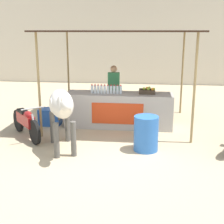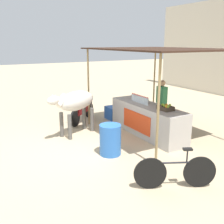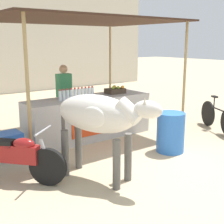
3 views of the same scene
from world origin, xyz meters
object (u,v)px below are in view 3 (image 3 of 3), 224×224
object	(u,v)px
stall_counter	(90,118)
cooler_box	(5,145)
bicycle_leaning	(218,117)
vendor_behind_counter	(64,98)
fruit_crate	(115,90)
water_barrel	(171,132)
cow	(99,117)
motorcycle_parked	(13,156)

from	to	relation	value
stall_counter	cooler_box	world-z (taller)	stall_counter
cooler_box	bicycle_leaning	size ratio (longest dim) A/B	0.40
vendor_behind_counter	fruit_crate	bearing A→B (deg)	-34.61
stall_counter	water_barrel	distance (m)	1.94
vendor_behind_counter	water_barrel	bearing A→B (deg)	-67.85
cow	vendor_behind_counter	bearing A→B (deg)	72.41
fruit_crate	motorcycle_parked	size ratio (longest dim) A/B	0.31
cow	motorcycle_parked	bearing A→B (deg)	148.07
stall_counter	cooler_box	size ratio (longest dim) A/B	5.00
fruit_crate	water_barrel	size ratio (longest dim) A/B	0.55
vendor_behind_counter	stall_counter	bearing A→B (deg)	-72.94
fruit_crate	bicycle_leaning	distance (m)	2.64
cooler_box	cow	world-z (taller)	cow
cow	fruit_crate	bearing A→B (deg)	46.99
cooler_box	motorcycle_parked	bearing A→B (deg)	-102.45
vendor_behind_counter	bicycle_leaning	distance (m)	3.82
stall_counter	bicycle_leaning	distance (m)	3.20
cooler_box	bicycle_leaning	xyz separation A→B (m)	(4.85, -1.34, 0.11)
stall_counter	cow	distance (m)	2.32
fruit_crate	cow	world-z (taller)	cow
stall_counter	motorcycle_parked	distance (m)	2.57
motorcycle_parked	bicycle_leaning	world-z (taller)	motorcycle_parked
motorcycle_parked	fruit_crate	bearing A→B (deg)	23.22
stall_counter	cow	xyz separation A→B (m)	(-1.09, -1.97, 0.55)
fruit_crate	cooler_box	xyz separation A→B (m)	(-2.78, -0.15, -0.79)
fruit_crate	cow	bearing A→B (deg)	-133.01
fruit_crate	bicycle_leaning	bearing A→B (deg)	-35.60
vendor_behind_counter	cooler_box	xyz separation A→B (m)	(-1.76, -0.85, -0.61)
vendor_behind_counter	cow	distance (m)	2.86
fruit_crate	vendor_behind_counter	world-z (taller)	vendor_behind_counter
vendor_behind_counter	cooler_box	bearing A→B (deg)	-154.19
stall_counter	vendor_behind_counter	bearing A→B (deg)	107.06
water_barrel	cooler_box	bearing A→B (deg)	149.05
cooler_box	cow	distance (m)	2.22
bicycle_leaning	cow	bearing A→B (deg)	-172.33
water_barrel	cow	xyz separation A→B (m)	(-1.89, -0.20, 0.63)
fruit_crate	vendor_behind_counter	size ratio (longest dim) A/B	0.27
vendor_behind_counter	motorcycle_parked	world-z (taller)	vendor_behind_counter
cooler_box	water_barrel	bearing A→B (deg)	-30.95
cow	bicycle_leaning	distance (m)	4.05
fruit_crate	cooler_box	world-z (taller)	fruit_crate
cooler_box	bicycle_leaning	bearing A→B (deg)	-15.42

